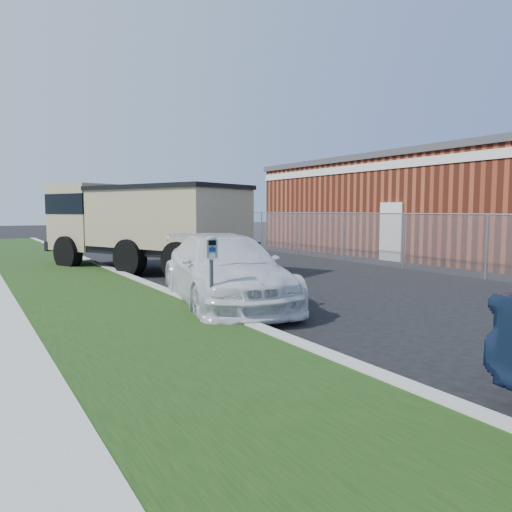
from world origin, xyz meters
TOP-DOWN VIEW (x-y plane):
  - ground at (0.00, 0.00)m, footprint 120.00×120.00m
  - streetside at (-5.57, 2.00)m, footprint 6.12×50.00m
  - chainlink_fence at (6.00, 7.00)m, footprint 0.06×30.06m
  - brick_building at (12.00, 8.00)m, footprint 9.20×14.20m
  - parking_meter at (-3.03, -0.36)m, footprint 0.21×0.15m
  - white_wagon at (-1.91, 1.43)m, footprint 2.92×5.13m
  - dump_truck at (-1.56, 7.97)m, footprint 5.28×7.46m

SIDE VIEW (x-z plane):
  - ground at x=0.00m, z-range 0.00..0.00m
  - streetside at x=-5.57m, z-range -0.01..0.14m
  - white_wagon at x=-1.91m, z-range 0.00..1.40m
  - parking_meter at x=-3.03m, z-range 0.44..1.82m
  - chainlink_fence at x=6.00m, z-range -13.74..16.26m
  - dump_truck at x=-1.56m, z-range 0.17..2.94m
  - brick_building at x=12.00m, z-range 0.04..4.21m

